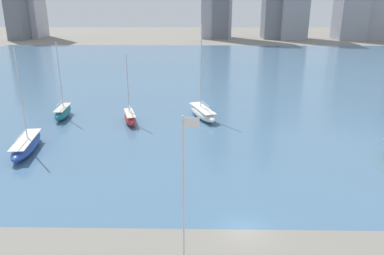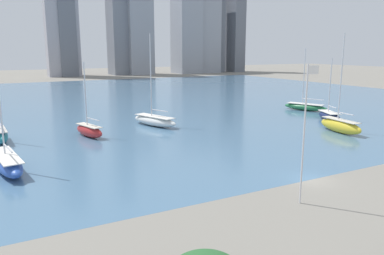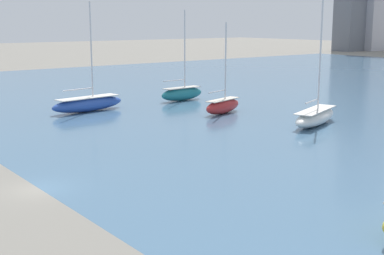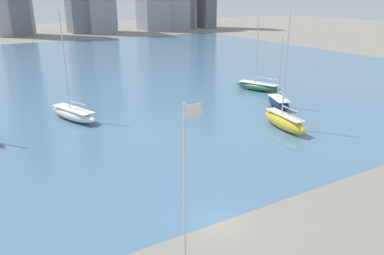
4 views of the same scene
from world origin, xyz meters
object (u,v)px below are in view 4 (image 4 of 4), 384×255
at_px(sailboat_navy, 279,102).
at_px(sailboat_white, 73,114).
at_px(flag_pole, 185,189).
at_px(sailboat_green, 258,86).
at_px(sailboat_yellow, 284,121).

xyz_separation_m(sailboat_navy, sailboat_white, (-30.93, 10.55, 0.07)).
bearing_deg(sailboat_navy, flag_pole, -118.39).
bearing_deg(flag_pole, sailboat_white, 87.37).
xyz_separation_m(sailboat_white, sailboat_green, (35.76, 0.49, -0.14)).
bearing_deg(flag_pole, sailboat_yellow, 35.10).
height_order(flag_pole, sailboat_white, sailboat_white).
relative_size(sailboat_white, sailboat_green, 1.18).
bearing_deg(sailboat_navy, sailboat_white, -176.40).
relative_size(flag_pole, sailboat_green, 0.89).
relative_size(flag_pole, sailboat_yellow, 0.76).
bearing_deg(sailboat_green, sailboat_yellow, -143.62).
height_order(flag_pole, sailboat_navy, flag_pole).
height_order(sailboat_yellow, sailboat_green, sailboat_yellow).
relative_size(sailboat_yellow, sailboat_green, 1.17).
relative_size(sailboat_yellow, sailboat_white, 0.99).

